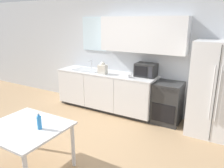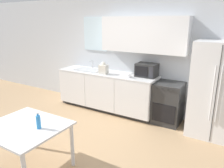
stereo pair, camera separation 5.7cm
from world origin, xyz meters
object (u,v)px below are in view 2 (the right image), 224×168
(microwave, at_px, (147,70))
(drink_bottle, at_px, (38,122))
(refrigerator, at_px, (218,90))
(dining_table, at_px, (25,132))
(coffee_mug, at_px, (129,76))
(oven_range, at_px, (168,103))

(microwave, bearing_deg, drink_bottle, -100.03)
(refrigerator, xyz_separation_m, dining_table, (-2.20, -2.56, -0.27))
(dining_table, bearing_deg, coffee_mug, 80.02)
(oven_range, relative_size, refrigerator, 0.49)
(oven_range, xyz_separation_m, coffee_mug, (-0.84, -0.20, 0.54))
(refrigerator, relative_size, coffee_mug, 16.90)
(drink_bottle, bearing_deg, dining_table, -168.00)
(coffee_mug, distance_m, dining_table, 2.48)
(microwave, bearing_deg, refrigerator, -6.10)
(microwave, bearing_deg, oven_range, -9.32)
(refrigerator, xyz_separation_m, microwave, (-1.49, 0.16, 0.19))
(oven_range, bearing_deg, drink_bottle, -111.88)
(oven_range, distance_m, coffee_mug, 1.02)
(oven_range, distance_m, drink_bottle, 2.80)
(oven_range, xyz_separation_m, dining_table, (-1.27, -2.62, 0.19))
(oven_range, bearing_deg, refrigerator, -4.13)
(coffee_mug, relative_size, drink_bottle, 0.45)
(oven_range, relative_size, dining_table, 0.82)
(refrigerator, xyz_separation_m, coffee_mug, (-1.77, -0.13, 0.08))
(oven_range, height_order, drink_bottle, drink_bottle)
(dining_table, bearing_deg, microwave, 75.38)
(dining_table, bearing_deg, drink_bottle, 12.00)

